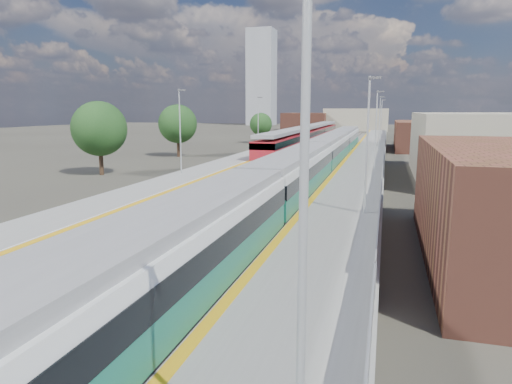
% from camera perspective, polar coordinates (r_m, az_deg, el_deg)
% --- Properties ---
extents(ground, '(320.00, 320.00, 0.00)m').
position_cam_1_polar(ground, '(54.65, 7.78, 3.10)').
color(ground, '#47443A').
rests_on(ground, ground).
extents(ballast_bed, '(10.50, 155.00, 0.06)m').
position_cam_1_polar(ballast_bed, '(57.45, 5.91, 3.51)').
color(ballast_bed, '#565451').
rests_on(ballast_bed, ground).
extents(tracks, '(8.96, 160.00, 0.17)m').
position_cam_1_polar(tracks, '(58.98, 6.77, 3.75)').
color(tracks, '#4C3323').
rests_on(tracks, ground).
extents(platform_right, '(4.70, 155.00, 8.52)m').
position_cam_1_polar(platform_right, '(56.58, 13.47, 3.70)').
color(platform_right, slate).
rests_on(platform_right, ground).
extents(platform_left, '(4.30, 155.00, 8.52)m').
position_cam_1_polar(platform_left, '(58.93, -0.62, 4.22)').
color(platform_left, slate).
rests_on(platform_left, ground).
extents(buildings, '(72.00, 185.50, 40.00)m').
position_cam_1_polar(buildings, '(144.65, 5.75, 11.81)').
color(buildings, brown).
rests_on(buildings, ground).
extents(green_train, '(2.90, 80.81, 3.20)m').
position_cam_1_polar(green_train, '(42.33, 7.53, 4.09)').
color(green_train, black).
rests_on(green_train, ground).
extents(red_train, '(3.02, 61.25, 3.82)m').
position_cam_1_polar(red_train, '(80.27, 6.51, 7.02)').
color(red_train, black).
rests_on(red_train, ground).
extents(tree_a, '(5.61, 5.61, 7.61)m').
position_cam_1_polar(tree_a, '(49.91, -19.01, 7.48)').
color(tree_a, '#382619').
rests_on(tree_a, ground).
extents(tree_b, '(5.51, 5.51, 7.46)m').
position_cam_1_polar(tree_b, '(66.86, -9.76, 8.38)').
color(tree_b, '#382619').
rests_on(tree_b, ground).
extents(tree_c, '(4.49, 4.49, 6.08)m').
position_cam_1_polar(tree_c, '(92.36, 0.61, 8.48)').
color(tree_c, '#382619').
rests_on(tree_c, ground).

